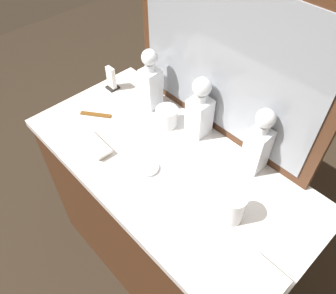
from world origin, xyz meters
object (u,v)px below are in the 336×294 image
object	(u,v)px
porcelain_dish	(148,168)
napkin_holder	(112,80)
silver_brush_left	(266,273)
silver_brush_rear	(94,145)
crystal_decanter_rear	(151,85)
crystal_decanter_right	(200,112)
crystal_tumbler_center	(232,208)
tortoiseshell_comb	(96,115)
crystal_decanter_far_left	(257,146)
crystal_tumbler_rear	(167,118)

from	to	relation	value
porcelain_dish	napkin_holder	bearing A→B (deg)	157.66
silver_brush_left	silver_brush_rear	xyz separation A→B (m)	(-0.75, -0.07, 0.00)
crystal_decanter_rear	silver_brush_left	xyz separation A→B (m)	(0.79, -0.26, -0.10)
crystal_decanter_right	crystal_tumbler_center	size ratio (longest dim) A/B	2.39
silver_brush_rear	tortoiseshell_comb	xyz separation A→B (m)	(-0.15, 0.11, -0.01)
silver_brush_left	porcelain_dish	distance (m)	0.52
silver_brush_left	tortoiseshell_comb	size ratio (longest dim) A/B	1.09
crystal_decanter_far_left	crystal_tumbler_center	bearing A→B (deg)	-70.05
crystal_tumbler_center	silver_brush_rear	distance (m)	0.58
crystal_decanter_rear	silver_brush_left	bearing A→B (deg)	-17.97
silver_brush_left	silver_brush_rear	size ratio (longest dim) A/B	0.79
crystal_decanter_right	silver_brush_rear	size ratio (longest dim) A/B	1.57
tortoiseshell_comb	napkin_holder	size ratio (longest dim) A/B	1.09
crystal_decanter_right	silver_brush_left	world-z (taller)	crystal_decanter_right
crystal_decanter_right	crystal_decanter_far_left	xyz separation A→B (m)	(0.26, 0.01, 0.00)
crystal_tumbler_rear	tortoiseshell_comb	xyz separation A→B (m)	(-0.25, -0.18, -0.03)
crystal_decanter_right	silver_brush_rear	bearing A→B (deg)	-121.32
porcelain_dish	napkin_holder	world-z (taller)	napkin_holder
crystal_tumbler_center	tortoiseshell_comb	bearing A→B (deg)	-177.04
crystal_decanter_right	crystal_tumbler_rear	bearing A→B (deg)	-151.65
crystal_decanter_right	crystal_tumbler_rear	distance (m)	0.15
crystal_tumbler_center	crystal_decanter_rear	bearing A→B (deg)	163.11
crystal_decanter_far_left	crystal_decanter_right	bearing A→B (deg)	-177.37
crystal_tumbler_rear	crystal_decanter_rear	bearing A→B (deg)	165.48
crystal_tumbler_center	silver_brush_rear	bearing A→B (deg)	-165.31
crystal_tumbler_center	silver_brush_left	bearing A→B (deg)	-21.20
crystal_decanter_right	napkin_holder	distance (m)	0.48
crystal_tumbler_center	crystal_decanter_right	bearing A→B (deg)	148.58
crystal_decanter_far_left	silver_brush_rear	xyz separation A→B (m)	(-0.48, -0.37, -0.10)
crystal_decanter_far_left	porcelain_dish	xyz separation A→B (m)	(-0.25, -0.29, -0.10)
silver_brush_left	tortoiseshell_comb	world-z (taller)	silver_brush_left
silver_brush_left	silver_brush_rear	bearing A→B (deg)	-174.60
crystal_decanter_right	tortoiseshell_comb	xyz separation A→B (m)	(-0.36, -0.24, -0.10)
silver_brush_left	tortoiseshell_comb	bearing A→B (deg)	177.54
crystal_decanter_rear	napkin_holder	distance (m)	0.23
crystal_decanter_rear	silver_brush_left	world-z (taller)	crystal_decanter_rear
crystal_tumbler_center	napkin_holder	bearing A→B (deg)	170.98
crystal_decanter_rear	napkin_holder	xyz separation A→B (m)	(-0.21, -0.05, -0.06)
crystal_decanter_far_left	napkin_holder	xyz separation A→B (m)	(-0.73, -0.09, -0.06)
crystal_decanter_rear	crystal_tumbler_rear	xyz separation A→B (m)	(0.14, -0.04, -0.07)
crystal_tumbler_rear	tortoiseshell_comb	distance (m)	0.31
tortoiseshell_comb	napkin_holder	distance (m)	0.20
crystal_tumbler_center	tortoiseshell_comb	size ratio (longest dim) A/B	0.91
crystal_decanter_far_left	silver_brush_rear	world-z (taller)	crystal_decanter_far_left
crystal_decanter_rear	crystal_decanter_right	bearing A→B (deg)	6.38
crystal_decanter_rear	napkin_holder	world-z (taller)	crystal_decanter_rear
crystal_tumbler_center	silver_brush_left	world-z (taller)	crystal_tumbler_center
crystal_decanter_far_left	napkin_holder	size ratio (longest dim) A/B	2.47
crystal_decanter_rear	tortoiseshell_comb	bearing A→B (deg)	-117.42
crystal_decanter_far_left	silver_brush_rear	bearing A→B (deg)	-142.46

